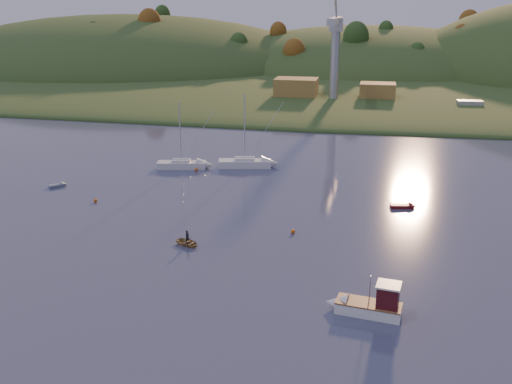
% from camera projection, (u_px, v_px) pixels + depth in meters
% --- Properties ---
extents(far_shore, '(620.00, 220.00, 1.50)m').
position_uv_depth(far_shore, '(347.00, 66.00, 249.45)').
color(far_shore, '#28461C').
rests_on(far_shore, ground).
extents(shore_slope, '(640.00, 150.00, 7.00)m').
position_uv_depth(shore_slope, '(337.00, 86.00, 188.98)').
color(shore_slope, '#28461C').
rests_on(shore_slope, ground).
extents(hill_left_far, '(120.00, 100.00, 32.00)m').
position_uv_depth(hill_left_far, '(0.00, 62.00, 266.16)').
color(hill_left_far, '#28461C').
rests_on(hill_left_far, ground).
extents(hill_left, '(170.00, 140.00, 44.00)m').
position_uv_depth(hill_left, '(127.00, 69.00, 238.79)').
color(hill_left, '#28461C').
rests_on(hill_left, ground).
extents(hill_center, '(140.00, 120.00, 36.00)m').
position_uv_depth(hill_center, '(370.00, 71.00, 228.93)').
color(hill_center, '#28461C').
rests_on(hill_center, ground).
extents(hillside_trees, '(280.00, 50.00, 32.00)m').
position_uv_depth(hillside_trees, '(341.00, 78.00, 207.59)').
color(hillside_trees, '#254E1B').
rests_on(hillside_trees, ground).
extents(wharf, '(42.00, 16.00, 2.40)m').
position_uv_depth(wharf, '(345.00, 103.00, 147.65)').
color(wharf, slate).
rests_on(wharf, ground).
extents(shed_west, '(11.00, 8.00, 4.80)m').
position_uv_depth(shed_west, '(296.00, 88.00, 149.95)').
color(shed_west, '#A38336').
rests_on(shed_west, wharf).
extents(shed_east, '(9.00, 7.00, 4.00)m').
position_uv_depth(shed_east, '(377.00, 91.00, 146.98)').
color(shed_east, '#A38336').
rests_on(shed_east, wharf).
extents(dock_crane, '(3.20, 28.00, 20.30)m').
position_uv_depth(dock_crane, '(335.00, 41.00, 139.87)').
color(dock_crane, '#B7B7BC').
rests_on(dock_crane, wharf).
extents(fishing_boat, '(6.80, 2.96, 4.20)m').
position_uv_depth(fishing_boat, '(364.00, 304.00, 49.39)').
color(fishing_boat, white).
rests_on(fishing_boat, ground).
extents(sailboat_near, '(8.19, 3.89, 10.93)m').
position_uv_depth(sailboat_near, '(182.00, 164.00, 93.45)').
color(sailboat_near, silver).
rests_on(sailboat_near, ground).
extents(sailboat_far, '(8.97, 4.33, 11.97)m').
position_uv_depth(sailboat_far, '(245.00, 162.00, 94.12)').
color(sailboat_far, white).
rests_on(sailboat_far, ground).
extents(canoe, '(3.63, 3.24, 0.62)m').
position_uv_depth(canoe, '(188.00, 243.00, 63.58)').
color(canoe, '#8F784F').
rests_on(canoe, ground).
extents(paddler, '(0.57, 0.66, 1.52)m').
position_uv_depth(paddler, '(187.00, 239.00, 63.44)').
color(paddler, black).
rests_on(paddler, ground).
extents(red_tender, '(3.66, 1.83, 1.19)m').
position_uv_depth(red_tender, '(407.00, 206.00, 75.31)').
color(red_tender, '#530B10').
rests_on(red_tender, ground).
extents(grey_dinghy, '(2.58, 2.52, 0.98)m').
position_uv_depth(grey_dinghy, '(60.00, 185.00, 84.24)').
color(grey_dinghy, slate).
rests_on(grey_dinghy, ground).
extents(work_vessel, '(14.18, 5.78, 3.58)m').
position_uv_depth(work_vessel, '(469.00, 110.00, 138.16)').
color(work_vessel, slate).
rests_on(work_vessel, ground).
extents(buoy_1, '(0.50, 0.50, 0.50)m').
position_uv_depth(buoy_1, '(293.00, 231.00, 66.94)').
color(buoy_1, '#DE5A0B').
rests_on(buoy_1, ground).
extents(buoy_2, '(0.50, 0.50, 0.50)m').
position_uv_depth(buoy_2, '(95.00, 200.00, 77.46)').
color(buoy_2, '#DE5A0B').
rests_on(buoy_2, ground).
extents(buoy_3, '(0.50, 0.50, 0.50)m').
position_uv_depth(buoy_3, '(196.00, 170.00, 91.94)').
color(buoy_3, '#DE5A0B').
rests_on(buoy_3, ground).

